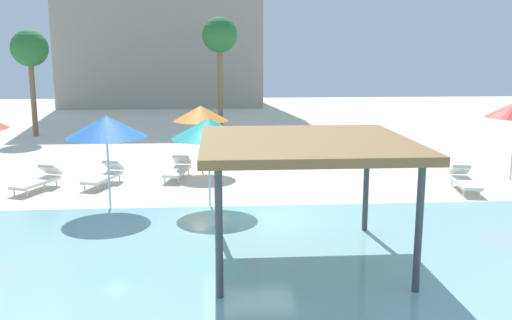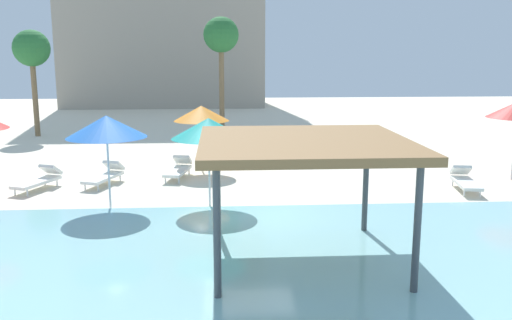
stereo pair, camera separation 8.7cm
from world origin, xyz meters
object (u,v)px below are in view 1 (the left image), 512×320
(beach_umbrella_blue_5, at_px, (106,127))
(palm_tree_1, at_px, (30,50))
(lounge_chair_4, at_px, (178,169))
(palm_tree_0, at_px, (220,38))
(beach_umbrella_teal_4, at_px, (209,128))
(lounge_chair_2, at_px, (39,180))
(beach_umbrella_orange_1, at_px, (201,113))
(lounge_chair_1, at_px, (105,175))
(lounge_chair_3, at_px, (464,180))
(shade_pavilion, at_px, (305,147))

(beach_umbrella_blue_5, distance_m, palm_tree_1, 15.92)
(palm_tree_1, bearing_deg, lounge_chair_4, -51.90)
(palm_tree_0, xyz_separation_m, palm_tree_1, (-9.84, -0.39, -0.68))
(beach_umbrella_teal_4, xyz_separation_m, lounge_chair_2, (-5.60, 2.36, -1.96))
(beach_umbrella_orange_1, height_order, beach_umbrella_teal_4, beach_umbrella_teal_4)
(beach_umbrella_teal_4, xyz_separation_m, beach_umbrella_blue_5, (-2.86, -0.06, 0.09))
(lounge_chair_1, xyz_separation_m, palm_tree_1, (-5.83, 11.38, 4.16))
(beach_umbrella_teal_4, xyz_separation_m, lounge_chair_3, (8.26, 1.35, -1.96))
(lounge_chair_1, bearing_deg, palm_tree_1, -133.72)
(lounge_chair_2, xyz_separation_m, lounge_chair_3, (13.87, -1.01, 0.00))
(beach_umbrella_orange_1, height_order, palm_tree_1, palm_tree_1)
(lounge_chair_3, bearing_deg, beach_umbrella_orange_1, -102.80)
(lounge_chair_1, relative_size, lounge_chair_3, 1.01)
(beach_umbrella_orange_1, height_order, beach_umbrella_blue_5, beach_umbrella_blue_5)
(beach_umbrella_teal_4, xyz_separation_m, lounge_chair_4, (-1.18, 3.79, -1.96))
(lounge_chair_4, bearing_deg, palm_tree_0, -177.52)
(lounge_chair_1, height_order, palm_tree_1, palm_tree_1)
(beach_umbrella_teal_4, distance_m, lounge_chair_4, 4.42)
(beach_umbrella_teal_4, bearing_deg, beach_umbrella_blue_5, -178.77)
(lounge_chair_2, xyz_separation_m, palm_tree_1, (-3.81, 11.94, 4.16))
(beach_umbrella_teal_4, xyz_separation_m, palm_tree_1, (-9.42, 14.30, 2.21))
(palm_tree_1, bearing_deg, shade_pavilion, -58.50)
(beach_umbrella_blue_5, relative_size, lounge_chair_4, 1.36)
(beach_umbrella_orange_1, distance_m, palm_tree_1, 13.31)
(lounge_chair_3, height_order, palm_tree_0, palm_tree_0)
(palm_tree_0, bearing_deg, shade_pavilion, -85.07)
(shade_pavilion, height_order, palm_tree_1, palm_tree_1)
(beach_umbrella_teal_4, xyz_separation_m, lounge_chair_1, (-3.58, 2.91, -1.96))
(palm_tree_0, height_order, palm_tree_1, palm_tree_0)
(palm_tree_1, bearing_deg, lounge_chair_3, -36.22)
(shade_pavilion, xyz_separation_m, lounge_chair_4, (-3.26, 8.25, -2.16))
(lounge_chair_4, bearing_deg, lounge_chair_3, 86.34)
(shade_pavilion, distance_m, palm_tree_0, 19.41)
(lounge_chair_2, distance_m, lounge_chair_4, 4.65)
(lounge_chair_1, bearing_deg, beach_umbrella_blue_5, 32.71)
(beach_umbrella_orange_1, height_order, lounge_chair_3, beach_umbrella_orange_1)
(beach_umbrella_blue_5, bearing_deg, lounge_chair_2, 138.55)
(lounge_chair_1, distance_m, lounge_chair_2, 2.09)
(shade_pavilion, relative_size, beach_umbrella_blue_5, 1.62)
(beach_umbrella_blue_5, distance_m, lounge_chair_4, 4.67)
(beach_umbrella_teal_4, bearing_deg, shade_pavilion, -64.99)
(beach_umbrella_orange_1, xyz_separation_m, lounge_chair_3, (8.63, -3.47, -1.86))
(beach_umbrella_orange_1, bearing_deg, lounge_chair_2, -154.86)
(lounge_chair_4, xyz_separation_m, palm_tree_1, (-8.24, 10.51, 4.16))
(lounge_chair_1, height_order, lounge_chair_3, same)
(beach_umbrella_orange_1, relative_size, lounge_chair_4, 1.25)
(shade_pavilion, xyz_separation_m, palm_tree_1, (-11.50, 18.76, 2.00))
(beach_umbrella_teal_4, height_order, lounge_chair_2, beach_umbrella_teal_4)
(lounge_chair_1, distance_m, palm_tree_0, 13.35)
(shade_pavilion, relative_size, palm_tree_1, 0.78)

